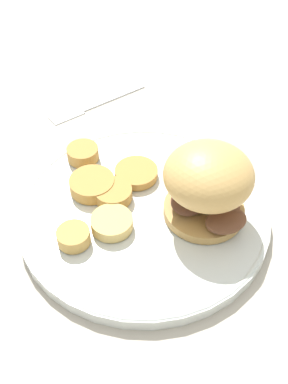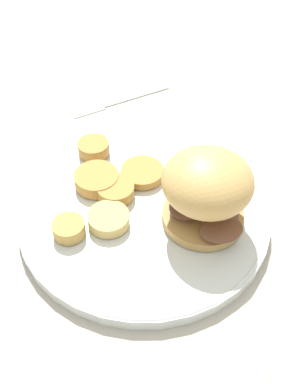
{
  "view_description": "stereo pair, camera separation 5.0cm",
  "coord_description": "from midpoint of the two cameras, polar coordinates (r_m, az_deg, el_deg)",
  "views": [
    {
      "loc": [
        0.35,
        0.05,
        0.4
      ],
      "look_at": [
        0.0,
        0.0,
        0.04
      ],
      "focal_mm": 42.0,
      "sensor_mm": 36.0,
      "label": 1
    },
    {
      "loc": [
        0.34,
        0.1,
        0.4
      ],
      "look_at": [
        0.0,
        0.0,
        0.04
      ],
      "focal_mm": 42.0,
      "sensor_mm": 36.0,
      "label": 2
    }
  ],
  "objects": [
    {
      "name": "ground_plane",
      "position": [
        0.53,
        2.7,
        -3.25
      ],
      "size": [
        4.0,
        4.0,
        0.0
      ],
      "primitive_type": "plane",
      "color": "#B2A899"
    },
    {
      "name": "dinner_plate",
      "position": [
        0.53,
        2.73,
        -2.59
      ],
      "size": [
        0.29,
        0.29,
        0.02
      ],
      "color": "silver",
      "rests_on": "ground_plane"
    },
    {
      "name": "sandwich",
      "position": [
        0.48,
        11.02,
        -0.08
      ],
      "size": [
        0.12,
        0.1,
        0.09
      ],
      "color": "tan",
      "rests_on": "dinner_plate"
    },
    {
      "name": "potato_round_0",
      "position": [
        0.54,
        -3.4,
        1.48
      ],
      "size": [
        0.05,
        0.05,
        0.02
      ],
      "primitive_type": "cylinder",
      "color": "#BC8942",
      "rests_on": "dinner_plate"
    },
    {
      "name": "potato_round_1",
      "position": [
        0.49,
        -6.66,
        -4.77
      ],
      "size": [
        0.04,
        0.04,
        0.02
      ],
      "primitive_type": "cylinder",
      "color": "tan",
      "rests_on": "dinner_plate"
    },
    {
      "name": "potato_round_2",
      "position": [
        0.5,
        -1.67,
        -3.61
      ],
      "size": [
        0.05,
        0.05,
        0.01
      ],
      "primitive_type": "cylinder",
      "color": "#DBB766",
      "rests_on": "dinner_plate"
    },
    {
      "name": "potato_round_3",
      "position": [
        0.55,
        2.39,
        2.36
      ],
      "size": [
        0.05,
        0.05,
        0.01
      ],
      "primitive_type": "cylinder",
      "color": "#BC8942",
      "rests_on": "dinner_plate"
    },
    {
      "name": "potato_round_4",
      "position": [
        0.58,
        -3.97,
        5.48
      ],
      "size": [
        0.04,
        0.04,
        0.02
      ],
      "primitive_type": "cylinder",
      "color": "#BC8942",
      "rests_on": "dinner_plate"
    },
    {
      "name": "potato_round_5",
      "position": [
        0.53,
        -0.93,
        0.07
      ],
      "size": [
        0.04,
        0.04,
        0.01
      ],
      "primitive_type": "cylinder",
      "color": "#BC8942",
      "rests_on": "dinner_plate"
    },
    {
      "name": "fork",
      "position": [
        0.71,
        -1.12,
        11.59
      ],
      "size": [
        0.13,
        0.13,
        0.0
      ],
      "color": "silver",
      "rests_on": "ground_plane"
    }
  ]
}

